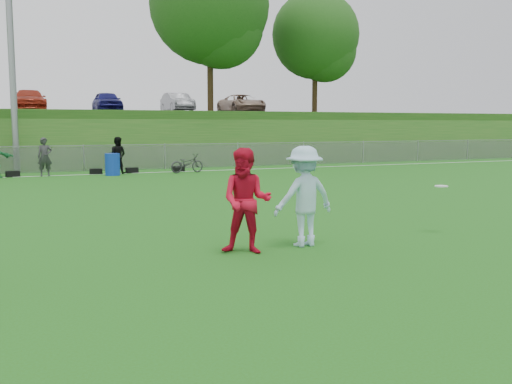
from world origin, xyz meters
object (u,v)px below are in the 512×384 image
player_blue (304,196)px  recycling_bin (112,164)px  bicycle (187,163)px  frisbee (441,186)px  player_red_center (246,201)px

player_blue → recycling_bin: player_blue is taller
player_blue → bicycle: bearing=-102.5°
player_blue → recycling_bin: (-0.85, 16.55, -0.44)m
player_blue → frisbee: 3.24m
frisbee → bicycle: size_ratio=0.16×
bicycle → recycling_bin: bearing=77.3°
frisbee → recycling_bin: bearing=103.9°
player_red_center → player_blue: (1.22, 0.15, 0.01)m
player_red_center → player_blue: player_blue is taller
frisbee → recycling_bin: (-4.09, 16.52, -0.49)m
player_red_center → recycling_bin: size_ratio=1.89×
recycling_bin → bicycle: 3.44m
player_red_center → bicycle: player_red_center is taller
player_red_center → recycling_bin: (0.37, 16.71, -0.43)m
player_red_center → bicycle: bearing=107.9°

